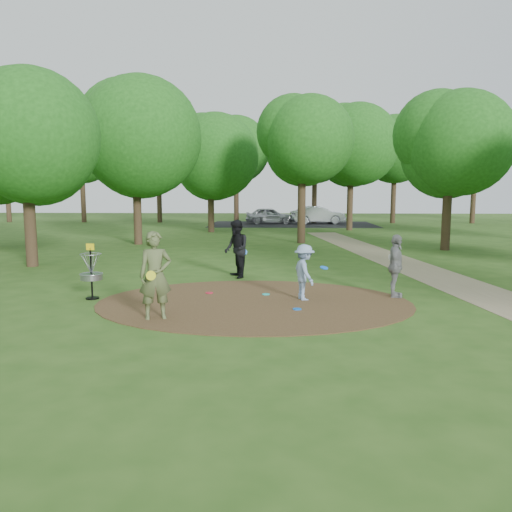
{
  "coord_description": "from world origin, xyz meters",
  "views": [
    {
      "loc": [
        0.57,
        -13.03,
        3.01
      ],
      "look_at": [
        0.0,
        1.2,
        1.1
      ],
      "focal_mm": 35.0,
      "sensor_mm": 36.0,
      "label": 1
    }
  ],
  "objects": [
    {
      "name": "ground",
      "position": [
        0.0,
        0.0,
        0.0
      ],
      "size": [
        100.0,
        100.0,
        0.0
      ],
      "primitive_type": "plane",
      "color": "#2D5119",
      "rests_on": "ground"
    },
    {
      "name": "parking_lot",
      "position": [
        2.0,
        30.0,
        0.0
      ],
      "size": [
        14.0,
        8.0,
        0.01
      ],
      "primitive_type": "cube",
      "color": "black",
      "rests_on": "ground"
    },
    {
      "name": "tree_ring",
      "position": [
        2.05,
        9.12,
        5.23
      ],
      "size": [
        37.26,
        45.29,
        9.06
      ],
      "color": "#332316",
      "rests_on": "ground"
    },
    {
      "name": "player_observer_with_disc",
      "position": [
        -2.21,
        -1.77,
        1.03
      ],
      "size": [
        0.87,
        0.73,
        2.06
      ],
      "color": "#556038",
      "rests_on": "ground"
    },
    {
      "name": "disc_golf_basket",
      "position": [
        -4.5,
        0.3,
        0.87
      ],
      "size": [
        0.63,
        0.63,
        1.54
      ],
      "color": "black",
      "rests_on": "ground"
    },
    {
      "name": "dirt_clearing",
      "position": [
        0.0,
        0.0,
        0.01
      ],
      "size": [
        8.4,
        8.4,
        0.02
      ],
      "primitive_type": "cylinder",
      "color": "#47301C",
      "rests_on": "ground"
    },
    {
      "name": "disc_ground_cyan",
      "position": [
        0.29,
        0.96,
        0.03
      ],
      "size": [
        0.22,
        0.22,
        0.02
      ],
      "primitive_type": "cylinder",
      "color": "#18C6BE",
      "rests_on": "dirt_clearing"
    },
    {
      "name": "car_right",
      "position": [
        4.21,
        30.59,
        0.77
      ],
      "size": [
        4.91,
        2.6,
        1.54
      ],
      "primitive_type": "imported",
      "rotation": [
        0.0,
        0.0,
        1.79
      ],
      "color": "#A0A4A7",
      "rests_on": "ground"
    },
    {
      "name": "player_walking_with_disc",
      "position": [
        -0.77,
        3.79,
        0.99
      ],
      "size": [
        1.06,
        1.17,
        1.98
      ],
      "color": "black",
      "rests_on": "ground"
    },
    {
      "name": "player_throwing_with_disc",
      "position": [
        1.35,
        0.38,
        0.77
      ],
      "size": [
        1.12,
        1.12,
        1.53
      ],
      "color": "#849EC5",
      "rests_on": "ground"
    },
    {
      "name": "footpath",
      "position": [
        6.5,
        2.0,
        0.01
      ],
      "size": [
        7.55,
        39.89,
        0.01
      ],
      "primitive_type": "cube",
      "rotation": [
        0.0,
        0.0,
        0.14
      ],
      "color": "#8C7A5B",
      "rests_on": "ground"
    },
    {
      "name": "disc_ground_blue",
      "position": [
        1.11,
        -0.78,
        0.03
      ],
      "size": [
        0.22,
        0.22,
        0.02
      ],
      "primitive_type": "cylinder",
      "color": "blue",
      "rests_on": "dirt_clearing"
    },
    {
      "name": "car_left",
      "position": [
        0.02,
        30.55,
        0.72
      ],
      "size": [
        4.32,
        1.98,
        1.43
      ],
      "primitive_type": "imported",
      "rotation": [
        0.0,
        0.0,
        1.64
      ],
      "color": "#A5A6AC",
      "rests_on": "ground"
    },
    {
      "name": "disc_ground_red",
      "position": [
        -1.35,
        1.09,
        0.03
      ],
      "size": [
        0.22,
        0.22,
        0.02
      ],
      "primitive_type": "cylinder",
      "color": "red",
      "rests_on": "dirt_clearing"
    },
    {
      "name": "player_waiting_with_disc",
      "position": [
        3.91,
        0.82,
        0.89
      ],
      "size": [
        0.67,
        1.11,
        1.77
      ],
      "color": "gray",
      "rests_on": "ground"
    }
  ]
}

